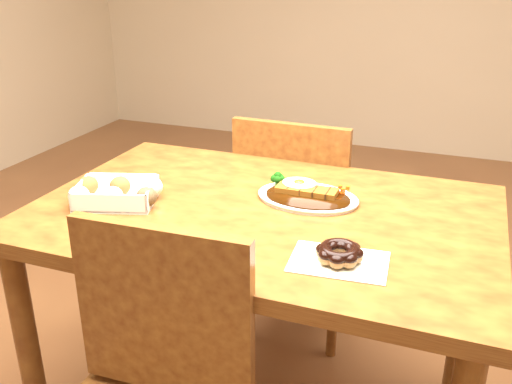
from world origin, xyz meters
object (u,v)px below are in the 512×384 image
(chair_far, at_px, (299,219))
(donut_box, at_px, (116,192))
(table, at_px, (263,242))
(katsu_curry_plate, at_px, (306,195))
(pon_de_ring, at_px, (339,254))

(chair_far, height_order, donut_box, chair_far)
(table, height_order, katsu_curry_plate, katsu_curry_plate)
(katsu_curry_plate, xyz_separation_m, donut_box, (-0.47, -0.20, 0.01))
(donut_box, distance_m, pon_de_ring, 0.64)
(table, height_order, donut_box, donut_box)
(donut_box, height_order, pon_de_ring, donut_box)
(katsu_curry_plate, bearing_deg, chair_far, 108.24)
(pon_de_ring, bearing_deg, table, 140.39)
(table, bearing_deg, katsu_curry_plate, 48.92)
(chair_far, relative_size, pon_de_ring, 3.94)
(table, height_order, chair_far, chair_far)
(chair_far, height_order, katsu_curry_plate, chair_far)
(pon_de_ring, bearing_deg, donut_box, 170.13)
(table, relative_size, chair_far, 1.38)
(katsu_curry_plate, height_order, donut_box, donut_box)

